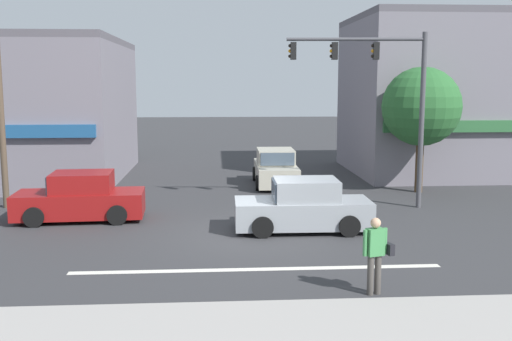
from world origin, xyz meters
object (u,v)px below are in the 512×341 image
street_tree (422,107)px  pedestrian_foreground_with_bag (376,251)px  traffic_light_mast (386,87)px  sedan_crossing_rightbound (80,199)px  sedan_crossing_center (276,169)px  sedan_parked_curbside (303,207)px

street_tree → pedestrian_foreground_with_bag: size_ratio=3.05×
traffic_light_mast → street_tree: bearing=51.1°
sedan_crossing_rightbound → sedan_crossing_center: same height
sedan_parked_curbside → pedestrian_foreground_with_bag: (0.72, -5.62, 0.24)m
sedan_parked_curbside → sedan_crossing_center: 8.10m
traffic_light_mast → sedan_crossing_center: size_ratio=1.50×
street_tree → pedestrian_foreground_with_bag: (-4.94, -11.65, -2.54)m
street_tree → traffic_light_mast: (-2.32, -2.87, 0.81)m
pedestrian_foreground_with_bag → traffic_light_mast: bearing=73.4°
traffic_light_mast → sedan_parked_curbside: size_ratio=1.50×
traffic_light_mast → sedan_crossing_rightbound: (-10.40, -1.31, -3.59)m
sedan_crossing_rightbound → sedan_crossing_center: size_ratio=1.01×
sedan_crossing_center → pedestrian_foreground_with_bag: (0.75, -13.71, 0.24)m
traffic_light_mast → sedan_crossing_center: bearing=124.3°
traffic_light_mast → sedan_crossing_rightbound: 11.08m
sedan_crossing_rightbound → pedestrian_foreground_with_bag: size_ratio=2.51×
street_tree → sedan_crossing_center: bearing=160.1°
traffic_light_mast → sedan_crossing_rightbound: traffic_light_mast is taller
sedan_crossing_rightbound → sedan_parked_curbside: bearing=-14.7°
sedan_parked_curbside → sedan_crossing_rightbound: size_ratio=0.99×
sedan_parked_curbside → street_tree: bearing=46.8°
sedan_parked_curbside → sedan_crossing_center: (-0.03, 8.10, 0.00)m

